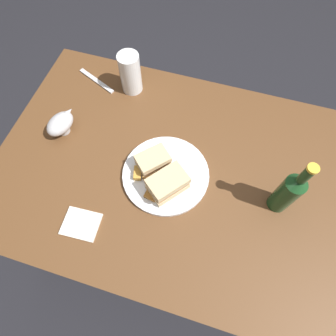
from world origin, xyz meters
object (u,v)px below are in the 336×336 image
pint_glass (131,75)px  cider_bottle (288,192)px  sandwich_half_left (153,161)px  fork (97,81)px  sandwich_half_right (168,184)px  gravy_boat (60,124)px  plate (166,174)px  napkin (81,224)px

pint_glass → cider_bottle: (0.60, -0.31, 0.03)m
sandwich_half_left → fork: (-0.33, 0.30, -0.04)m
sandwich_half_left → sandwich_half_right: (0.07, -0.07, 0.01)m
sandwich_half_left → gravy_boat: (-0.35, 0.05, 0.00)m
sandwich_half_right → sandwich_half_left: bearing=136.6°
gravy_boat → cider_bottle: bearing=-4.2°
plate → sandwich_half_left: sandwich_half_left is taller
sandwich_half_right → gravy_boat: 0.44m
pint_glass → cider_bottle: 0.68m
napkin → fork: napkin is taller
plate → cider_bottle: 0.38m
plate → pint_glass: bearing=126.0°
cider_bottle → pint_glass: bearing=152.4°
gravy_boat → napkin: (0.20, -0.30, -0.04)m
pint_glass → sandwich_half_left: bearing=-58.6°
plate → gravy_boat: 0.41m
plate → cider_bottle: cider_bottle is taller
cider_bottle → fork: (-0.75, 0.31, -0.10)m
sandwich_half_left → sandwich_half_right: 0.10m
plate → fork: 0.50m
plate → sandwich_half_left: size_ratio=2.35×
gravy_boat → pint_glass: bearing=56.8°
pint_glass → fork: pint_glass is taller
plate → gravy_boat: size_ratio=2.23×
sandwich_half_left → gravy_boat: size_ratio=0.95×
sandwich_half_right → napkin: sandwich_half_right is taller
plate → fork: bearing=140.7°
pint_glass → gravy_boat: size_ratio=1.23×
cider_bottle → napkin: cider_bottle is taller
napkin → fork: 0.58m
gravy_boat → fork: gravy_boat is taller
gravy_boat → cider_bottle: size_ratio=0.50×
napkin → fork: size_ratio=0.61×
sandwich_half_left → pint_glass: size_ratio=0.77×
sandwich_half_left → pint_glass: bearing=121.4°
gravy_boat → cider_bottle: 0.77m
pint_glass → plate: bearing=-54.0°
sandwich_half_left → fork: size_ratio=0.68×
napkin → pint_glass: bearing=93.5°
gravy_boat → cider_bottle: cider_bottle is taller
sandwich_half_left → napkin: 0.30m
sandwich_half_right → pint_glass: pint_glass is taller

